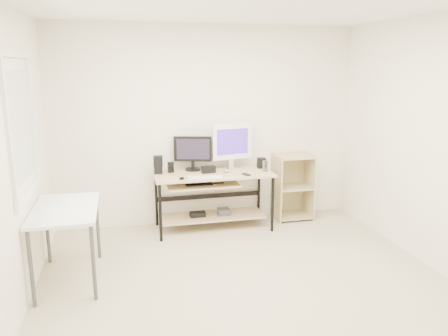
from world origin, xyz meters
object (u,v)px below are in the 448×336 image
white_imac (232,143)px  desk (211,189)px  side_table (66,216)px  black_monitor (193,151)px  shelf_unit (292,186)px  audio_controller (171,167)px

white_imac → desk: bearing=-162.7°
side_table → white_imac: size_ratio=1.67×
black_monitor → side_table: bearing=-122.5°
shelf_unit → audio_controller: size_ratio=6.45×
desk → shelf_unit: size_ratio=1.67×
black_monitor → audio_controller: (-0.30, -0.07, -0.19)m
side_table → shelf_unit: shelf_unit is taller
shelf_unit → white_imac: (-0.86, 0.01, 0.64)m
side_table → desk: bearing=32.7°
desk → black_monitor: bearing=137.0°
audio_controller → shelf_unit: bearing=-20.2°
black_monitor → shelf_unit: bearing=15.7°
side_table → white_imac: bearing=32.0°
black_monitor → white_imac: size_ratio=0.80×
side_table → audio_controller: bearing=45.7°
desk → audio_controller: audio_controller is taller
black_monitor → white_imac: 0.53m
shelf_unit → desk: bearing=-172.2°
black_monitor → white_imac: (0.52, -0.02, 0.09)m
desk → audio_controller: bearing=166.2°
shelf_unit → white_imac: 1.07m
side_table → shelf_unit: (2.83, 1.22, -0.22)m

